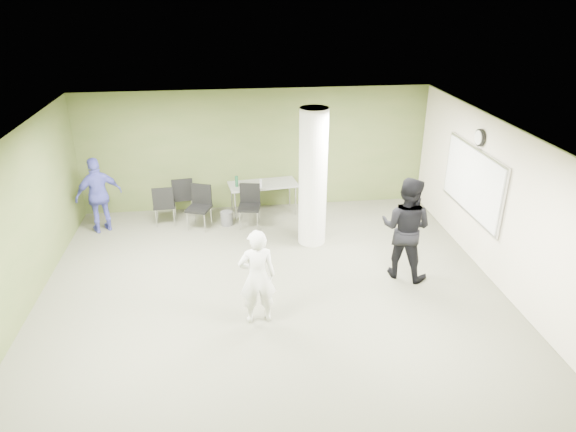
{
  "coord_description": "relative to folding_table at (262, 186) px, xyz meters",
  "views": [
    {
      "loc": [
        -0.64,
        -7.39,
        4.94
      ],
      "look_at": [
        0.38,
        1.0,
        1.06
      ],
      "focal_mm": 32.0,
      "sensor_mm": 36.0,
      "label": 1
    }
  ],
  "objects": [
    {
      "name": "floor",
      "position": [
        -0.1,
        -3.54,
        -0.69
      ],
      "size": [
        8.0,
        8.0,
        0.0
      ],
      "primitive_type": "plane",
      "color": "#555644",
      "rests_on": "ground"
    },
    {
      "name": "ceiling",
      "position": [
        -0.1,
        -3.54,
        2.11
      ],
      "size": [
        8.0,
        8.0,
        0.0
      ],
      "primitive_type": "plane",
      "rotation": [
        3.14,
        0.0,
        0.0
      ],
      "color": "white",
      "rests_on": "wall_back"
    },
    {
      "name": "wall_back",
      "position": [
        -0.1,
        0.46,
        0.71
      ],
      "size": [
        8.0,
        2.8,
        0.02
      ],
      "primitive_type": "cube",
      "rotation": [
        1.57,
        0.0,
        0.0
      ],
      "color": "#475A2A",
      "rests_on": "floor"
    },
    {
      "name": "wall_left",
      "position": [
        -4.1,
        -3.54,
        0.71
      ],
      "size": [
        0.02,
        8.0,
        2.8
      ],
      "primitive_type": "cube",
      "color": "#475A2A",
      "rests_on": "floor"
    },
    {
      "name": "wall_right_cream",
      "position": [
        3.9,
        -3.54,
        0.71
      ],
      "size": [
        0.02,
        8.0,
        2.8
      ],
      "primitive_type": "cube",
      "color": "beige",
      "rests_on": "floor"
    },
    {
      "name": "column",
      "position": [
        0.9,
        -1.54,
        0.71
      ],
      "size": [
        0.56,
        0.56,
        2.8
      ],
      "primitive_type": "cylinder",
      "color": "silver",
      "rests_on": "floor"
    },
    {
      "name": "whiteboard",
      "position": [
        3.82,
        -2.34,
        0.81
      ],
      "size": [
        0.05,
        2.3,
        1.3
      ],
      "color": "silver",
      "rests_on": "wall_right_cream"
    },
    {
      "name": "wall_clock",
      "position": [
        3.82,
        -2.34,
        1.66
      ],
      "size": [
        0.06,
        0.32,
        0.32
      ],
      "color": "black",
      "rests_on": "wall_right_cream"
    },
    {
      "name": "folding_table",
      "position": [
        0.0,
        0.0,
        0.0
      ],
      "size": [
        1.62,
        0.87,
        0.99
      ],
      "rotation": [
        0.0,
        0.0,
        0.13
      ],
      "color": "gray",
      "rests_on": "floor"
    },
    {
      "name": "wastebasket",
      "position": [
        -0.84,
        -0.53,
        -0.53
      ],
      "size": [
        0.27,
        0.27,
        0.31
      ],
      "primitive_type": "cylinder",
      "color": "#4C4C4C",
      "rests_on": "floor"
    },
    {
      "name": "chair_back_left",
      "position": [
        -2.19,
        -0.38,
        -0.14
      ],
      "size": [
        0.49,
        0.49,
        0.93
      ],
      "rotation": [
        0.0,
        0.0,
        3.2
      ],
      "color": "black",
      "rests_on": "floor"
    },
    {
      "name": "chair_back_right",
      "position": [
        -1.81,
        0.01,
        -0.12
      ],
      "size": [
        0.54,
        0.54,
        0.97
      ],
      "rotation": [
        0.0,
        0.0,
        3.27
      ],
      "color": "black",
      "rests_on": "floor"
    },
    {
      "name": "chair_table_left",
      "position": [
        -1.4,
        -0.54,
        -0.13
      ],
      "size": [
        0.61,
        0.61,
        0.95
      ],
      "rotation": [
        0.0,
        0.0,
        -0.35
      ],
      "color": "black",
      "rests_on": "floor"
    },
    {
      "name": "chair_table_right",
      "position": [
        -0.33,
        -0.59,
        -0.14
      ],
      "size": [
        0.53,
        0.53,
        0.93
      ],
      "rotation": [
        0.0,
        0.0,
        -0.16
      ],
      "color": "black",
      "rests_on": "floor"
    },
    {
      "name": "woman_white",
      "position": [
        -0.39,
        -4.15,
        0.11
      ],
      "size": [
        0.61,
        0.43,
        1.6
      ],
      "primitive_type": "imported",
      "rotation": [
        0.0,
        0.0,
        3.23
      ],
      "color": "silver",
      "rests_on": "floor"
    },
    {
      "name": "man_black",
      "position": [
        2.33,
        -3.07,
        0.26
      ],
      "size": [
        1.17,
        1.12,
        1.9
      ],
      "primitive_type": "imported",
      "rotation": [
        0.0,
        0.0,
        2.52
      ],
      "color": "black",
      "rests_on": "floor"
    },
    {
      "name": "man_blue",
      "position": [
        -3.5,
        -0.49,
        0.14
      ],
      "size": [
        1.04,
        0.8,
        1.65
      ],
      "primitive_type": "imported",
      "rotation": [
        0.0,
        0.0,
        3.61
      ],
      "color": "#474AB0",
      "rests_on": "floor"
    }
  ]
}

